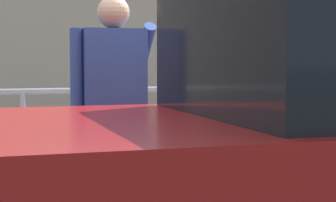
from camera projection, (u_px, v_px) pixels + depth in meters
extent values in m
cylinder|color=slate|center=(175.00, 161.00, 4.36)|extent=(0.07, 0.07, 1.04)
cylinder|color=#939699|center=(175.00, 70.00, 4.31)|extent=(0.19, 0.19, 0.32)
sphere|color=silver|center=(175.00, 44.00, 4.30)|extent=(0.19, 0.19, 0.19)
cube|color=black|center=(179.00, 60.00, 4.21)|extent=(0.10, 0.01, 0.07)
cube|color=green|center=(179.00, 78.00, 4.22)|extent=(0.11, 0.01, 0.09)
cylinder|color=slate|center=(101.00, 178.00, 4.20)|extent=(0.15, 0.15, 0.85)
cylinder|color=slate|center=(128.00, 176.00, 4.26)|extent=(0.15, 0.15, 0.85)
cube|color=#2D478C|center=(114.00, 74.00, 4.18)|extent=(0.45, 0.23, 0.64)
sphere|color=tan|center=(113.00, 12.00, 4.15)|extent=(0.23, 0.23, 0.23)
cylinder|color=#2D478C|center=(76.00, 71.00, 4.10)|extent=(0.09, 0.09, 0.60)
cylinder|color=#2D478C|center=(143.00, 56.00, 4.43)|extent=(0.10, 0.49, 0.50)
cylinder|color=gray|center=(127.00, 90.00, 6.24)|extent=(24.00, 0.06, 0.06)
cylinder|color=gray|center=(127.00, 130.00, 6.27)|extent=(24.00, 0.05, 0.05)
cylinder|color=gray|center=(23.00, 139.00, 5.92)|extent=(0.06, 0.06, 0.96)
cylinder|color=gray|center=(220.00, 130.00, 6.62)|extent=(0.06, 0.06, 0.96)
cube|color=#ADA38E|center=(75.00, 69.00, 9.29)|extent=(32.00, 0.50, 2.53)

